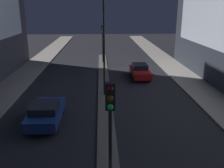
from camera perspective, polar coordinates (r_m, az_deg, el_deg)
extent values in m
cube|color=#56544F|center=(23.47, -1.81, -0.80)|extent=(1.10, 32.90, 0.11)
cylinder|color=black|center=(9.13, -0.39, -17.46)|extent=(0.12, 0.12, 4.02)
cube|color=black|center=(7.99, -0.43, -2.81)|extent=(0.32, 0.28, 0.90)
sphere|color=#4C0F0F|center=(7.72, -0.38, -1.18)|extent=(0.20, 0.20, 0.20)
sphere|color=#4C380A|center=(7.82, -0.38, -3.26)|extent=(0.20, 0.20, 0.20)
sphere|color=#1EEA4C|center=(7.93, -0.37, -5.29)|extent=(0.20, 0.20, 0.20)
cylinder|color=black|center=(33.73, -2.15, 8.36)|extent=(0.12, 0.12, 4.02)
cube|color=black|center=(33.44, -2.20, 12.53)|extent=(0.32, 0.28, 0.90)
sphere|color=#4C0F0F|center=(33.23, -2.20, 13.02)|extent=(0.20, 0.20, 0.20)
sphere|color=#4C380A|center=(33.26, -2.19, 12.50)|extent=(0.20, 0.20, 0.20)
sphere|color=#1EEA4C|center=(33.28, -2.19, 11.99)|extent=(0.20, 0.20, 0.20)
cylinder|color=black|center=(20.43, -1.82, 8.10)|extent=(0.16, 0.16, 7.93)
cube|color=navy|center=(16.96, -14.78, -6.52)|extent=(1.95, 4.42, 0.67)
cube|color=black|center=(16.45, -15.16, -5.18)|extent=(1.65, 1.99, 0.46)
cube|color=red|center=(15.18, -19.03, -9.70)|extent=(0.14, 0.04, 0.10)
cube|color=red|center=(14.85, -13.91, -9.84)|extent=(0.14, 0.04, 0.10)
cylinder|color=black|center=(18.51, -16.48, -5.74)|extent=(0.22, 0.64, 0.64)
cylinder|color=black|center=(18.17, -11.16, -5.77)|extent=(0.22, 0.64, 0.64)
cylinder|color=black|center=(16.11, -18.72, -9.51)|extent=(0.22, 0.64, 0.64)
cylinder|color=black|center=(15.72, -12.58, -9.66)|extent=(0.22, 0.64, 0.64)
cube|color=maroon|center=(26.77, 6.42, 2.69)|extent=(1.79, 4.32, 0.66)
cube|color=black|center=(26.95, 6.36, 4.06)|extent=(1.52, 1.94, 0.50)
cube|color=red|center=(28.75, 4.53, 3.83)|extent=(0.14, 0.04, 0.10)
cube|color=red|center=(28.93, 7.00, 3.84)|extent=(0.14, 0.04, 0.10)
cylinder|color=black|center=(28.03, 4.40, 2.72)|extent=(0.22, 0.64, 0.64)
cylinder|color=black|center=(28.26, 7.56, 2.74)|extent=(0.22, 0.64, 0.64)
cylinder|color=black|center=(25.47, 5.12, 1.21)|extent=(0.22, 0.64, 0.64)
cylinder|color=black|center=(25.72, 8.58, 1.25)|extent=(0.22, 0.64, 0.64)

